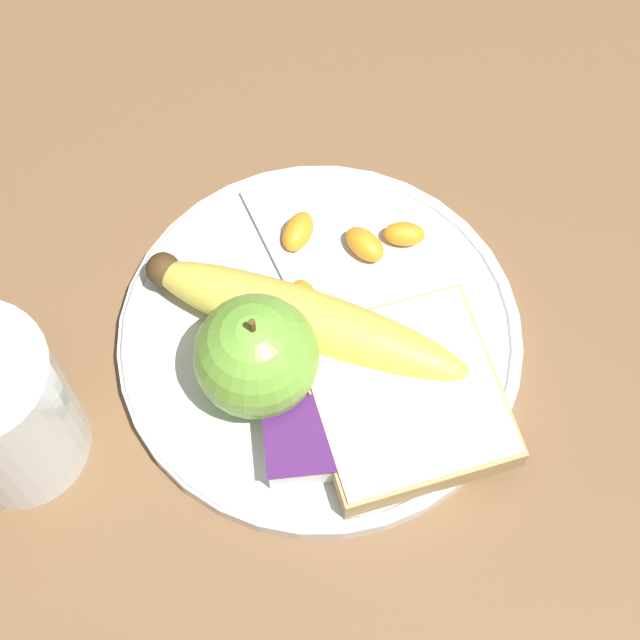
{
  "coord_description": "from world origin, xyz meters",
  "views": [
    {
      "loc": [
        0.26,
        -0.03,
        0.58
      ],
      "look_at": [
        0.0,
        0.0,
        0.03
      ],
      "focal_mm": 60.0,
      "sensor_mm": 36.0,
      "label": 1
    }
  ],
  "objects": [
    {
      "name": "bread_slice",
      "position": [
        0.05,
        0.04,
        0.02
      ],
      "size": [
        0.13,
        0.12,
        0.02
      ],
      "color": "tan",
      "rests_on": "plate"
    },
    {
      "name": "jam_packet",
      "position": [
        0.07,
        -0.02,
        0.02
      ],
      "size": [
        0.05,
        0.04,
        0.02
      ],
      "color": "white",
      "rests_on": "plate"
    },
    {
      "name": "orange_segment_4",
      "position": [
        -0.05,
        0.03,
        0.02
      ],
      "size": [
        0.03,
        0.03,
        0.02
      ],
      "color": "orange",
      "rests_on": "plate"
    },
    {
      "name": "ground_plane",
      "position": [
        0.0,
        0.0,
        0.0
      ],
      "size": [
        3.0,
        3.0,
        0.0
      ],
      "primitive_type": "plane",
      "color": "brown"
    },
    {
      "name": "banana",
      "position": [
        -0.0,
        -0.01,
        0.03
      ],
      "size": [
        0.12,
        0.19,
        0.04
      ],
      "color": "#E0CC4C",
      "rests_on": "plate"
    },
    {
      "name": "plate",
      "position": [
        0.0,
        0.0,
        0.01
      ],
      "size": [
        0.24,
        0.24,
        0.01
      ],
      "color": "silver",
      "rests_on": "ground_plane"
    },
    {
      "name": "orange_segment_1",
      "position": [
        -0.02,
        -0.01,
        0.02
      ],
      "size": [
        0.03,
        0.02,
        0.02
      ],
      "color": "orange",
      "rests_on": "plate"
    },
    {
      "name": "orange_segment_0",
      "position": [
        -0.06,
        0.06,
        0.02
      ],
      "size": [
        0.02,
        0.03,
        0.01
      ],
      "color": "orange",
      "rests_on": "plate"
    },
    {
      "name": "orange_segment_3",
      "position": [
        0.0,
        0.04,
        0.02
      ],
      "size": [
        0.02,
        0.03,
        0.02
      ],
      "color": "orange",
      "rests_on": "plate"
    },
    {
      "name": "apple",
      "position": [
        0.03,
        -0.04,
        0.05
      ],
      "size": [
        0.07,
        0.07,
        0.08
      ],
      "color": "#72B23D",
      "rests_on": "plate"
    },
    {
      "name": "orange_segment_2",
      "position": [
        -0.07,
        -0.01,
        0.02
      ],
      "size": [
        0.03,
        0.03,
        0.02
      ],
      "color": "orange",
      "rests_on": "plate"
    },
    {
      "name": "fork",
      "position": [
        -0.01,
        -0.0,
        0.01
      ],
      "size": [
        0.17,
        0.07,
        0.0
      ],
      "rotation": [
        0.0,
        0.0,
        12.88
      ],
      "color": "silver",
      "rests_on": "plate"
    }
  ]
}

